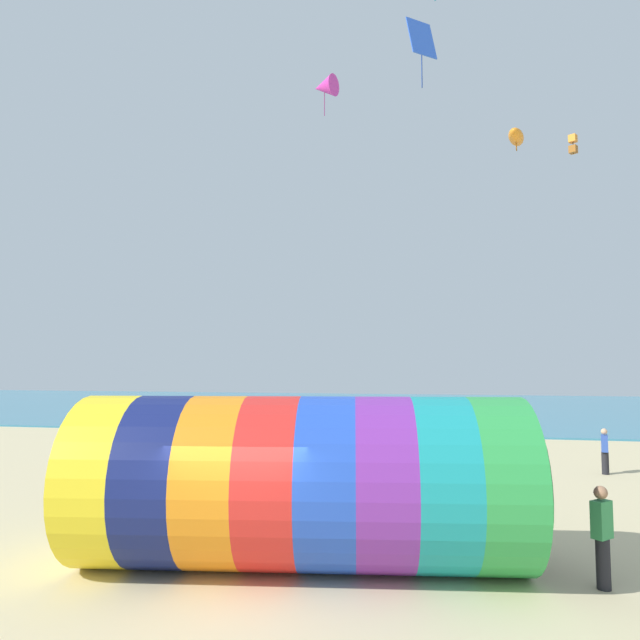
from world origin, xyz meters
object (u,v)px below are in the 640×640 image
at_px(kite_orange_box, 573,144).
at_px(kite_blue_diamond, 421,39).
at_px(bystander_near_water, 105,445).
at_px(kite_magenta_delta, 324,87).
at_px(giant_inflatable_tube, 302,481).
at_px(kite_orange_parafoil, 516,137).
at_px(kite_handler, 602,536).
at_px(bystander_mid_beach, 605,451).

bearing_deg(kite_orange_box, kite_blue_diamond, -130.04).
relative_size(kite_orange_box, bystander_near_water, 0.44).
relative_size(kite_orange_box, kite_magenta_delta, 0.40).
bearing_deg(bystander_near_water, kite_magenta_delta, 27.19).
distance_m(giant_inflatable_tube, kite_orange_parafoil, 11.17).
height_order(kite_handler, bystander_mid_beach, kite_handler).
xyz_separation_m(giant_inflatable_tube, kite_blue_diamond, (2.39, 4.53, 11.34)).
distance_m(kite_blue_diamond, bystander_near_water, 17.63).
height_order(kite_orange_box, bystander_mid_beach, kite_orange_box).
bearing_deg(bystander_near_water, kite_handler, -30.79).
xyz_separation_m(kite_orange_box, kite_magenta_delta, (-9.76, 1.84, 4.02)).
relative_size(giant_inflatable_tube, bystander_mid_beach, 5.52).
relative_size(kite_orange_parafoil, bystander_mid_beach, 0.73).
distance_m(kite_handler, kite_orange_box, 15.93).
bearing_deg(kite_handler, kite_magenta_delta, 119.43).
height_order(giant_inflatable_tube, kite_handler, giant_inflatable_tube).
bearing_deg(kite_blue_diamond, kite_orange_parafoil, 13.99).
xyz_separation_m(giant_inflatable_tube, bystander_near_water, (-9.62, 8.92, -0.79)).
height_order(kite_magenta_delta, bystander_mid_beach, kite_magenta_delta).
xyz_separation_m(kite_handler, kite_blue_diamond, (-3.02, 4.56, 12.07)).
xyz_separation_m(kite_blue_diamond, bystander_near_water, (-12.01, 4.39, -12.13)).
relative_size(kite_orange_box, kite_orange_parafoil, 0.63).
distance_m(kite_blue_diamond, kite_orange_parafoil, 3.82).
bearing_deg(kite_orange_parafoil, kite_magenta_delta, 131.47).
xyz_separation_m(kite_blue_diamond, bystander_mid_beach, (6.19, 6.49, -12.16)).
bearing_deg(kite_magenta_delta, kite_orange_box, -10.66).
bearing_deg(giant_inflatable_tube, kite_orange_box, 54.55).
distance_m(giant_inflatable_tube, kite_orange_box, 17.13).
bearing_deg(giant_inflatable_tube, kite_handler, -0.29).
height_order(kite_blue_diamond, bystander_near_water, kite_blue_diamond).
height_order(giant_inflatable_tube, kite_magenta_delta, kite_magenta_delta).
distance_m(kite_magenta_delta, bystander_mid_beach, 18.62).
relative_size(kite_blue_diamond, bystander_near_water, 1.22).
xyz_separation_m(kite_orange_box, bystander_mid_beach, (0.70, -0.04, -11.27)).
xyz_separation_m(kite_handler, kite_magenta_delta, (-7.29, 12.92, 15.19)).
relative_size(kite_orange_box, bystander_mid_beach, 0.46).
bearing_deg(bystander_mid_beach, kite_orange_box, 176.47).
distance_m(bystander_near_water, bystander_mid_beach, 18.31).
bearing_deg(kite_orange_parafoil, giant_inflatable_tube, -133.74).
distance_m(kite_magenta_delta, kite_orange_parafoil, 11.88).
bearing_deg(kite_blue_diamond, kite_magenta_delta, 117.05).
height_order(kite_orange_box, kite_blue_diamond, kite_blue_diamond).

